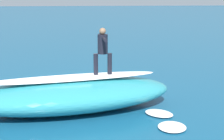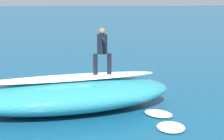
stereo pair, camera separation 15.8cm
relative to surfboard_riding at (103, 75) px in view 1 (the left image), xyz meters
The scene contains 10 objects.
ground_plane 2.46m from the surfboard_riding, 51.88° to the right, with size 120.00×120.00×0.00m, color #145175.
wave_crest 1.29m from the surfboard_riding, 12.22° to the left, with size 7.06×2.67×1.11m, color teal.
wave_foam_lip 1.14m from the surfboard_riding, 12.22° to the left, with size 6.00×0.93×0.08m, color white.
surfboard_riding is the anchor object (origin of this frame).
surfer_riding 0.97m from the surfboard_riding, behind, with size 0.63×1.51×1.59m.
surfboard_paddling 3.05m from the surfboard_riding, 106.51° to the right, with size 2.40×0.50×0.07m, color silver.
surfer_paddling 3.07m from the surfboard_riding, 104.84° to the right, with size 0.94×1.42×0.28m.
foam_patch_near 2.30m from the surfboard_riding, 153.42° to the left, with size 0.98×0.69×0.12m, color white.
foam_patch_mid 4.29m from the surfboard_riding, 96.22° to the right, with size 0.89×0.88×0.09m, color white.
foam_patch_far 3.07m from the surfboard_riding, 133.78° to the left, with size 0.93×0.85×0.11m, color white.
Camera 1 is at (-0.89, 13.79, 4.21)m, focal length 58.12 mm.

